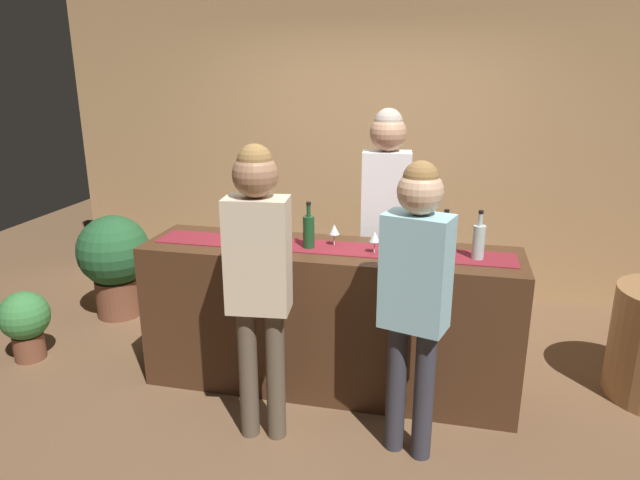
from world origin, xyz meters
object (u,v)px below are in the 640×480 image
wine_bottle_green (309,231)px  potted_plant_small (25,321)px  wine_glass_far_end (375,237)px  wine_glass_mid_counter (334,230)px  customer_sipping (415,283)px  customer_browsing (258,265)px  wine_glass_near_customer (287,229)px  wine_bottle_clear (479,241)px  bartender (386,204)px  potted_plant_tall (114,259)px  wine_bottle_amber (445,240)px

wine_bottle_green → potted_plant_small: size_ratio=0.58×
wine_glass_far_end → wine_bottle_green: bearing=177.7°
wine_glass_mid_counter → customer_sipping: customer_sipping is taller
wine_glass_mid_counter → customer_sipping: 0.87m
wine_glass_mid_counter → wine_glass_far_end: bearing=-20.0°
potted_plant_small → wine_glass_mid_counter: bearing=5.4°
customer_browsing → wine_glass_near_customer: bearing=86.5°
wine_bottle_clear → wine_glass_near_customer: bearing=178.7°
bartender → potted_plant_small: bearing=10.8°
wine_bottle_green → potted_plant_small: wine_bottle_green is taller
wine_glass_near_customer → potted_plant_small: wine_glass_near_customer is taller
wine_glass_far_end → potted_plant_small: wine_glass_far_end is taller
wine_bottle_green → wine_glass_near_customer: 0.16m
wine_glass_near_customer → bartender: 0.81m
wine_bottle_green → wine_glass_mid_counter: size_ratio=2.10×
wine_glass_mid_counter → potted_plant_tall: (-2.05, 0.65, -0.57)m
wine_bottle_clear → bartender: bartender is taller
wine_glass_far_end → customer_sipping: (0.29, -0.56, -0.06)m
wine_bottle_amber → customer_sipping: size_ratio=0.18×
wine_glass_mid_counter → bartender: bartender is taller
wine_glass_near_customer → bartender: size_ratio=0.08×
wine_glass_mid_counter → wine_glass_near_customer: bearing=-173.1°
wine_bottle_amber → wine_glass_mid_counter: wine_bottle_amber is taller
wine_bottle_amber → potted_plant_small: wine_bottle_amber is taller
wine_bottle_amber → customer_sipping: bearing=-103.1°
wine_glass_near_customer → potted_plant_tall: 1.95m
customer_sipping → wine_bottle_clear: bearing=76.9°
wine_bottle_amber → wine_glass_mid_counter: (-0.70, 0.09, -0.01)m
wine_bottle_amber → customer_browsing: 1.15m
wine_bottle_amber → customer_sipping: (-0.13, -0.57, -0.07)m
wine_glass_near_customer → customer_browsing: bearing=-87.4°
wine_bottle_green → wine_glass_far_end: wine_bottle_green is taller
wine_glass_far_end → customer_sipping: 0.63m
bartender → customer_sipping: size_ratio=1.10×
bartender → potted_plant_tall: (-2.31, 0.12, -0.63)m
wine_bottle_clear → potted_plant_tall: bearing=166.4°
wine_glass_near_customer → wine_glass_far_end: size_ratio=1.00×
bartender → wine_glass_mid_counter: bearing=57.7°
wine_bottle_amber → wine_glass_far_end: bearing=-178.0°
wine_bottle_amber → potted_plant_small: (-2.96, -0.13, -0.79)m
customer_sipping → wine_bottle_amber: bearing=92.9°
wine_bottle_amber → customer_browsing: bearing=-148.0°
customer_sipping → potted_plant_tall: (-2.61, 1.30, -0.50)m
potted_plant_tall → wine_glass_mid_counter: bearing=-17.5°
wine_bottle_clear → customer_sipping: bearing=-119.1°
wine_bottle_amber → bartender: (-0.43, 0.61, 0.05)m
wine_bottle_amber → wine_glass_far_end: 0.42m
wine_bottle_green → potted_plant_small: 2.26m
potted_plant_tall → wine_bottle_amber: bearing=-14.9°
wine_glass_mid_counter → customer_sipping: size_ratio=0.09×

